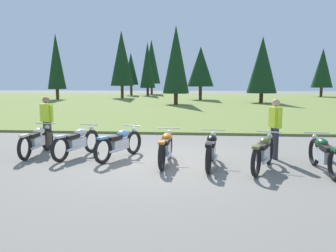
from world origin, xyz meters
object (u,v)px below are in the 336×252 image
(motorcycle_sky_blue, at_px, (120,143))
(rider_with_back_turned, at_px, (47,119))
(motorcycle_black, at_px, (211,150))
(rider_near_row_end, at_px, (275,125))
(motorcycle_olive, at_px, (263,152))
(motorcycle_british_green, at_px, (324,154))
(motorcycle_silver, at_px, (77,142))
(motorcycle_orange, at_px, (166,147))
(motorcycle_cream, at_px, (37,140))

(motorcycle_sky_blue, relative_size, rider_with_back_turned, 1.17)
(motorcycle_black, bearing_deg, rider_near_row_end, 30.93)
(motorcycle_olive, distance_m, rider_near_row_end, 1.48)
(motorcycle_sky_blue, height_order, motorcycle_olive, same)
(motorcycle_british_green, bearing_deg, motorcycle_silver, 170.14)
(motorcycle_orange, distance_m, rider_near_row_end, 3.11)
(motorcycle_black, height_order, rider_with_back_turned, rider_with_back_turned)
(rider_with_back_turned, height_order, rider_near_row_end, same)
(motorcycle_orange, distance_m, rider_with_back_turned, 4.31)
(motorcycle_sky_blue, xyz_separation_m, motorcycle_black, (2.51, -0.69, 0.00))
(motorcycle_black, xyz_separation_m, motorcycle_british_green, (2.63, -0.32, 0.00))
(motorcycle_cream, height_order, rider_with_back_turned, rider_with_back_turned)
(motorcycle_cream, xyz_separation_m, rider_near_row_end, (6.80, 0.13, 0.51))
(motorcycle_cream, xyz_separation_m, motorcycle_olive, (6.27, -1.15, 0.00))
(motorcycle_olive, relative_size, rider_near_row_end, 1.18)
(motorcycle_british_green, relative_size, rider_with_back_turned, 1.26)
(motorcycle_cream, xyz_separation_m, rider_with_back_turned, (-0.10, 0.92, 0.51))
(motorcycle_orange, distance_m, motorcycle_british_green, 3.84)
(motorcycle_silver, relative_size, rider_near_row_end, 1.21)
(motorcycle_black, distance_m, rider_with_back_turned, 5.47)
(rider_near_row_end, bearing_deg, motorcycle_sky_blue, -174.99)
(motorcycle_silver, relative_size, motorcycle_british_green, 0.96)
(motorcycle_olive, bearing_deg, motorcycle_british_green, -4.02)
(motorcycle_orange, relative_size, motorcycle_british_green, 1.00)
(motorcycle_olive, height_order, rider_near_row_end, rider_near_row_end)
(motorcycle_cream, height_order, motorcycle_silver, same)
(rider_with_back_turned, bearing_deg, motorcycle_black, -19.93)
(motorcycle_cream, distance_m, motorcycle_black, 5.11)
(motorcycle_british_green, bearing_deg, rider_with_back_turned, 164.35)
(motorcycle_olive, bearing_deg, motorcycle_black, 170.02)
(motorcycle_sky_blue, relative_size, motorcycle_british_green, 0.93)
(motorcycle_british_green, xyz_separation_m, rider_near_row_end, (-0.86, 1.38, 0.51))
(motorcycle_sky_blue, xyz_separation_m, motorcycle_olive, (3.76, -0.91, 0.00))
(rider_with_back_turned, distance_m, rider_near_row_end, 6.94)
(motorcycle_silver, height_order, rider_near_row_end, rider_near_row_end)
(motorcycle_british_green, bearing_deg, rider_near_row_end, 121.79)
(motorcycle_british_green, distance_m, rider_with_back_turned, 8.07)
(motorcycle_cream, relative_size, rider_near_row_end, 1.26)
(motorcycle_cream, distance_m, motorcycle_silver, 1.26)
(motorcycle_cream, bearing_deg, rider_with_back_turned, 95.93)
(motorcycle_black, xyz_separation_m, motorcycle_olive, (1.25, -0.22, 0.00))
(motorcycle_silver, height_order, motorcycle_olive, same)
(motorcycle_silver, distance_m, motorcycle_british_green, 6.50)
(motorcycle_cream, distance_m, rider_with_back_turned, 1.06)
(motorcycle_silver, bearing_deg, motorcycle_olive, -11.44)
(motorcycle_british_green, bearing_deg, motorcycle_orange, 172.07)
(rider_with_back_turned, bearing_deg, motorcycle_silver, -38.12)
(motorcycle_orange, distance_m, motorcycle_black, 1.19)
(motorcycle_orange, relative_size, motorcycle_olive, 1.06)
(motorcycle_sky_blue, xyz_separation_m, motorcycle_orange, (1.34, -0.48, 0.00))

